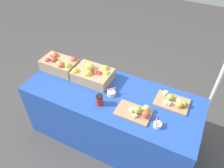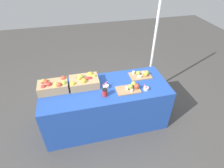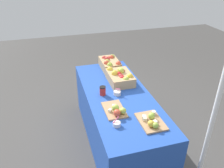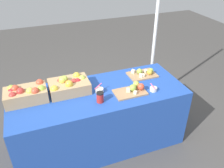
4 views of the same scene
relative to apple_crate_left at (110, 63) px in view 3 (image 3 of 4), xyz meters
name	(u,v)px [view 3 (image 3 of 4)]	position (x,y,z in m)	size (l,w,h in m)	color
ground_plane	(117,140)	(0.73, -0.10, -0.82)	(10.00, 10.00, 0.00)	#474442
table	(118,119)	(0.73, -0.10, -0.45)	(1.90, 0.76, 0.74)	#234CAD
apple_crate_left	(110,63)	(0.00, 0.00, 0.00)	(0.42, 0.25, 0.18)	tan
apple_crate_middle	(120,77)	(0.44, 0.02, 0.00)	(0.42, 0.30, 0.19)	tan
cutting_board_front	(116,110)	(1.08, -0.23, -0.05)	(0.34, 0.21, 0.09)	tan
cutting_board_back	(151,121)	(1.35, 0.05, -0.06)	(0.34, 0.23, 0.09)	tan
sample_bowl_near	(117,124)	(1.30, -0.29, -0.06)	(0.08, 0.08, 0.09)	silver
sample_bowl_mid	(117,93)	(0.74, -0.11, -0.06)	(0.10, 0.09, 0.10)	silver
coffee_cup	(103,91)	(0.69, -0.28, -0.03)	(0.07, 0.07, 0.11)	red
tent_pole	(217,106)	(1.71, 0.45, 0.29)	(0.04, 0.04, 2.22)	white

